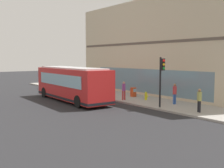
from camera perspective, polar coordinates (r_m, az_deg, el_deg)
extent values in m
plane|color=#262628|center=(23.22, -5.41, -4.18)|extent=(120.00, 120.00, 0.00)
cube|color=#9E9991|center=(26.04, 3.49, -2.94)|extent=(4.34, 40.00, 0.15)
cube|color=beige|center=(30.87, 13.47, 7.23)|extent=(9.71, 21.99, 9.81)
cube|color=brown|center=(27.39, 7.25, 8.60)|extent=(0.36, 21.55, 0.24)
cube|color=slate|center=(27.38, 7.00, 0.65)|extent=(0.12, 15.39, 2.40)
cube|color=red|center=(24.68, -8.53, 0.11)|extent=(2.91, 10.09, 2.70)
cube|color=silver|center=(24.59, -8.58, 3.38)|extent=(2.49, 9.08, 0.12)
cube|color=#8CB2C6|center=(29.16, -12.99, 1.74)|extent=(2.20, 0.17, 1.20)
cube|color=#8CB2C6|center=(25.24, -5.98, 1.17)|extent=(0.40, 8.20, 1.00)
cube|color=#8CB2C6|center=(24.10, -11.24, 0.89)|extent=(0.40, 8.20, 1.00)
cube|color=black|center=(24.82, -8.50, -2.58)|extent=(2.95, 10.14, 0.20)
cylinder|color=black|center=(28.51, -9.72, -1.41)|extent=(0.34, 1.01, 1.00)
cylinder|color=black|center=(27.60, -14.03, -1.73)|extent=(0.34, 1.01, 1.00)
cylinder|color=black|center=(22.47, -1.93, -3.19)|extent=(0.34, 1.01, 1.00)
cylinder|color=black|center=(21.30, -7.10, -3.71)|extent=(0.34, 1.01, 1.00)
cylinder|color=black|center=(20.76, 10.14, 0.34)|extent=(0.14, 0.14, 3.82)
cube|color=black|center=(20.56, 10.60, 4.08)|extent=(0.32, 0.24, 0.90)
sphere|color=red|center=(20.47, 10.89, 4.85)|extent=(0.20, 0.20, 0.20)
sphere|color=yellow|center=(20.48, 10.87, 4.07)|extent=(0.20, 0.20, 0.20)
sphere|color=green|center=(20.48, 10.86, 3.28)|extent=(0.20, 0.20, 0.20)
cylinder|color=gold|center=(24.42, 7.17, -2.71)|extent=(0.24, 0.24, 0.55)
sphere|color=gold|center=(24.37, 7.18, -1.88)|extent=(0.22, 0.22, 0.22)
cylinder|color=gold|center=(24.29, 7.46, -2.64)|extent=(0.10, 0.12, 0.10)
cylinder|color=gold|center=(24.53, 7.46, -2.56)|extent=(0.12, 0.10, 0.10)
cylinder|color=#3359A5|center=(22.65, 13.22, -3.12)|extent=(0.14, 0.14, 0.82)
cylinder|color=#3359A5|center=(22.51, 12.92, -3.16)|extent=(0.14, 0.14, 0.82)
cylinder|color=#B23338|center=(22.48, 13.11, -1.30)|extent=(0.32, 0.32, 0.65)
sphere|color=#9E704C|center=(22.44, 13.14, -0.20)|extent=(0.22, 0.22, 0.22)
cylinder|color=#3F8C4C|center=(31.04, -4.16, -0.62)|extent=(0.14, 0.14, 0.88)
cylinder|color=#3F8C4C|center=(31.00, -3.83, -0.63)|extent=(0.14, 0.14, 0.88)
cylinder|color=#99994C|center=(30.95, -4.01, 0.82)|extent=(0.32, 0.32, 0.69)
sphere|color=tan|center=(30.91, -4.01, 1.68)|extent=(0.24, 0.24, 0.24)
cylinder|color=black|center=(19.61, 18.06, -4.60)|extent=(0.14, 0.14, 0.80)
cylinder|color=black|center=(19.76, 17.79, -4.52)|extent=(0.14, 0.14, 0.80)
cylinder|color=#99994C|center=(19.57, 17.99, -2.50)|extent=(0.32, 0.32, 0.63)
sphere|color=#9E704C|center=(19.52, 18.02, -1.28)|extent=(0.22, 0.22, 0.22)
cylinder|color=#B23338|center=(24.27, 2.28, -2.42)|extent=(0.14, 0.14, 0.80)
cylinder|color=#B23338|center=(24.31, 2.70, -2.41)|extent=(0.14, 0.14, 0.80)
cylinder|color=#8C3F8C|center=(24.20, 2.50, -0.72)|extent=(0.32, 0.32, 0.64)
sphere|color=tan|center=(24.16, 2.50, 0.28)|extent=(0.22, 0.22, 0.22)
cube|color=#BF3F19|center=(26.36, 4.53, -1.70)|extent=(0.44, 0.40, 0.90)
cube|color=#8CB2C6|center=(26.18, 4.85, -1.35)|extent=(0.35, 0.03, 0.30)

